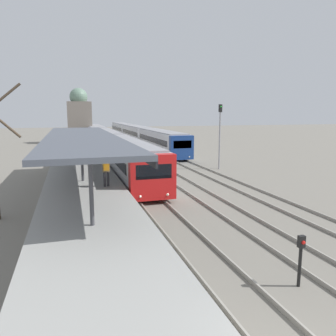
{
  "coord_description": "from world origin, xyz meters",
  "views": [
    {
      "loc": [
        -4.41,
        -3.76,
        5.15
      ],
      "look_at": [
        1.72,
        16.56,
        1.57
      ],
      "focal_mm": 35.0,
      "sensor_mm": 36.0,
      "label": 1
    }
  ],
  "objects_px": {
    "person_on_platform": "(106,170)",
    "signal_post_near": "(301,255)",
    "train_near": "(106,141)",
    "signal_mast_far": "(220,129)",
    "train_far": "(137,133)"
  },
  "relations": [
    {
      "from": "signal_post_near",
      "to": "signal_mast_far",
      "type": "xyz_separation_m",
      "value": [
        6.81,
        19.78,
        2.65
      ]
    },
    {
      "from": "train_near",
      "to": "train_far",
      "type": "bearing_deg",
      "value": 63.87
    },
    {
      "from": "train_near",
      "to": "signal_mast_far",
      "type": "xyz_separation_m",
      "value": [
        8.8,
        -14.78,
        2.0
      ]
    },
    {
      "from": "train_near",
      "to": "train_far",
      "type": "relative_size",
      "value": 1.03
    },
    {
      "from": "signal_post_near",
      "to": "train_far",
      "type": "bearing_deg",
      "value": 84.25
    },
    {
      "from": "train_far",
      "to": "signal_mast_far",
      "type": "distance_m",
      "value": 28.92
    },
    {
      "from": "person_on_platform",
      "to": "signal_post_near",
      "type": "bearing_deg",
      "value": -67.84
    },
    {
      "from": "person_on_platform",
      "to": "train_near",
      "type": "distance_m",
      "value": 23.7
    },
    {
      "from": "signal_mast_far",
      "to": "signal_post_near",
      "type": "bearing_deg",
      "value": -109.01
    },
    {
      "from": "train_far",
      "to": "signal_post_near",
      "type": "xyz_separation_m",
      "value": [
        -4.89,
        -48.57,
        -0.63
      ]
    },
    {
      "from": "train_near",
      "to": "signal_post_near",
      "type": "relative_size",
      "value": 31.04
    },
    {
      "from": "train_near",
      "to": "train_far",
      "type": "height_order",
      "value": "train_near"
    },
    {
      "from": "person_on_platform",
      "to": "signal_post_near",
      "type": "distance_m",
      "value": 11.9
    },
    {
      "from": "signal_post_near",
      "to": "person_on_platform",
      "type": "bearing_deg",
      "value": 112.16
    },
    {
      "from": "train_far",
      "to": "signal_post_near",
      "type": "height_order",
      "value": "train_far"
    }
  ]
}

